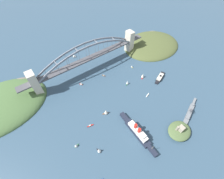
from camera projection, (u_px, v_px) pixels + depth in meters
name	position (u px, v px, depth m)	size (l,w,h in m)	color
ground_plane	(90.00, 69.00, 329.30)	(1400.00, 1400.00, 0.00)	#334C60
harbor_arch_bridge	(88.00, 59.00, 307.54)	(282.27, 18.17, 62.72)	beige
headland_west_shore	(151.00, 45.00, 388.20)	(148.62, 121.45, 24.86)	#4C562D
headland_east_shore	(1.00, 106.00, 268.21)	(165.96, 122.96, 30.88)	#476638
ocean_liner	(137.00, 132.00, 231.28)	(12.87, 82.77, 19.01)	#1E2333
naval_cruiser	(189.00, 114.00, 254.68)	(76.79, 28.96, 16.46)	slate
harbor_ferry_steamer	(160.00, 77.00, 309.85)	(38.17, 19.69, 8.48)	black
fort_island_mid_harbor	(179.00, 131.00, 233.33)	(37.95, 31.76, 17.30)	#4C6038
seaplane_taxiing_near_bridge	(102.00, 53.00, 362.07)	(10.70, 8.32, 4.87)	#B7B7B2
seaplane_second_in_formation	(74.00, 56.00, 354.69)	(8.44, 9.03, 4.80)	#B7B7B2
small_boat_0	(81.00, 83.00, 298.04)	(5.83, 7.29, 7.04)	#B2231E
small_boat_1	(106.00, 112.00, 254.47)	(10.18, 7.32, 11.27)	brown
small_boat_2	(143.00, 76.00, 309.24)	(9.36, 8.02, 11.68)	#B2231E
small_boat_4	(104.00, 76.00, 315.53)	(4.26, 7.82, 2.39)	brown
small_boat_5	(148.00, 95.00, 282.60)	(10.83, 4.56, 2.16)	silver
small_boat_6	(132.00, 66.00, 330.98)	(3.56, 6.06, 5.92)	gold
small_boat_7	(90.00, 126.00, 243.06)	(10.64, 3.55, 2.29)	#B2231E
small_boat_8	(76.00, 145.00, 220.25)	(7.65, 4.98, 7.24)	#2D6B3D
small_boat_9	(99.00, 150.00, 214.82)	(5.75, 8.81, 9.22)	black
small_boat_10	(127.00, 82.00, 298.19)	(8.00, 5.96, 9.62)	#2D6B3D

